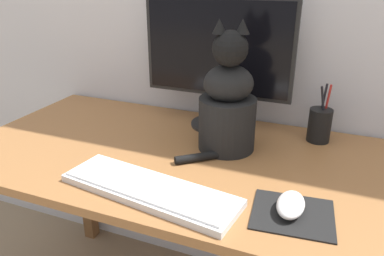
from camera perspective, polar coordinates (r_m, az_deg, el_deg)
The scene contains 7 objects.
desk at distance 1.13m, azimuth 1.61°, elevation -8.54°, with size 1.45×0.68×0.71m.
monitor at distance 1.23m, azimuth 3.87°, elevation 10.91°, with size 0.49×0.17×0.43m.
keyboard at distance 0.92m, azimuth -6.54°, elevation -9.22°, with size 0.47×0.20×0.02m.
mousepad_right at distance 0.88m, azimuth 15.08°, elevation -12.56°, with size 0.19×0.17×0.00m.
computer_mouse_right at distance 0.87m, azimuth 14.80°, elevation -11.22°, with size 0.06×0.11×0.04m.
cat at distance 1.09m, azimuth 5.43°, elevation 3.67°, with size 0.21×0.27×0.38m.
pen_cup at distance 1.23m, azimuth 18.88°, elevation 0.50°, with size 0.07×0.07×0.18m.
Camera 1 is at (0.33, -0.90, 1.21)m, focal length 35.00 mm.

